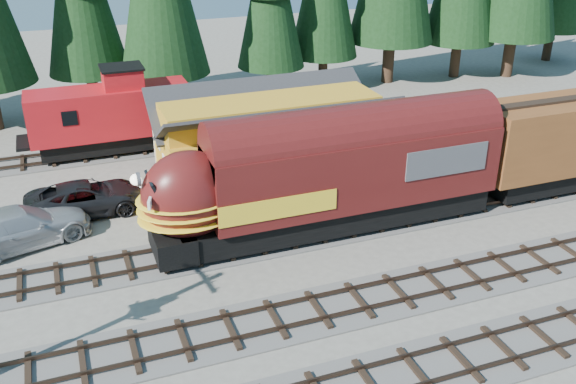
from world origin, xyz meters
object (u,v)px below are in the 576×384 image
object	(u,v)px
caboose	(111,115)
pickup_truck_a	(87,198)
locomotive	(318,181)
pickup_truck_b	(19,227)
depot	(271,132)

from	to	relation	value
caboose	pickup_truck_a	xyz separation A→B (m)	(-2.34, -7.90, -1.67)
locomotive	pickup_truck_b	bearing A→B (deg)	164.60
depot	caboose	bearing A→B (deg)	136.30
pickup_truck_a	pickup_truck_b	distance (m)	4.00
caboose	pickup_truck_b	world-z (taller)	caboose
depot	locomotive	bearing A→B (deg)	-89.32
caboose	pickup_truck_a	world-z (taller)	caboose
depot	pickup_truck_b	xyz separation A→B (m)	(-13.41, -2.78, -2.01)
depot	caboose	xyz separation A→B (m)	(-7.85, 7.50, -0.45)
caboose	pickup_truck_b	size ratio (longest dim) A/B	1.48
locomotive	pickup_truck_a	xyz separation A→B (m)	(-10.27, 6.10, -1.91)
depot	locomotive	xyz separation A→B (m)	(0.08, -6.50, -0.21)
locomotive	pickup_truck_a	distance (m)	12.09
locomotive	depot	bearing A→B (deg)	90.68
pickup_truck_a	caboose	bearing A→B (deg)	-18.09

